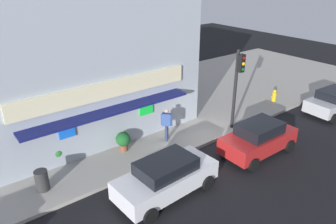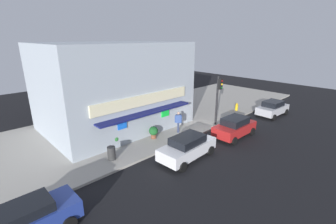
# 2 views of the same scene
# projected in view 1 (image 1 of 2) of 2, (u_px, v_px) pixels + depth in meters

# --- Properties ---
(ground_plane) EXTENTS (58.18, 58.18, 0.00)m
(ground_plane) POSITION_uv_depth(u_px,v_px,m) (211.00, 144.00, 17.14)
(ground_plane) COLOR black
(sidewalk) EXTENTS (38.79, 12.06, 0.17)m
(sidewalk) POSITION_uv_depth(u_px,v_px,m) (147.00, 107.00, 21.46)
(sidewalk) COLOR #A39E93
(sidewalk) RESTS_ON ground_plane
(corner_building) EXTENTS (11.86, 9.39, 7.41)m
(corner_building) POSITION_uv_depth(u_px,v_px,m) (69.00, 60.00, 17.89)
(corner_building) COLOR #9EA8B2
(corner_building) RESTS_ON sidewalk
(traffic_light) EXTENTS (0.32, 0.58, 4.53)m
(traffic_light) POSITION_uv_depth(u_px,v_px,m) (238.00, 80.00, 17.26)
(traffic_light) COLOR black
(traffic_light) RESTS_ON sidewalk
(fire_hydrant) EXTENTS (0.53, 0.29, 0.82)m
(fire_hydrant) POSITION_uv_depth(u_px,v_px,m) (274.00, 96.00, 22.03)
(fire_hydrant) COLOR gold
(fire_hydrant) RESTS_ON sidewalk
(trash_can) EXTENTS (0.54, 0.54, 0.91)m
(trash_can) POSITION_uv_depth(u_px,v_px,m) (42.00, 180.00, 13.16)
(trash_can) COLOR #2D2D2D
(trash_can) RESTS_ON sidewalk
(pedestrian) EXTENTS (0.50, 0.51, 1.81)m
(pedestrian) POSITION_uv_depth(u_px,v_px,m) (167.00, 123.00, 16.76)
(pedestrian) COLOR navy
(pedestrian) RESTS_ON sidewalk
(potted_plant_by_doorway) EXTENTS (0.74, 0.74, 1.03)m
(potted_plant_by_doorway) POSITION_uv_depth(u_px,v_px,m) (56.00, 153.00, 14.91)
(potted_plant_by_doorway) COLOR gray
(potted_plant_by_doorway) RESTS_ON sidewalk
(potted_plant_by_window) EXTENTS (0.73, 0.73, 1.01)m
(potted_plant_by_window) POSITION_uv_depth(u_px,v_px,m) (123.00, 140.00, 15.97)
(potted_plant_by_window) COLOR brown
(potted_plant_by_window) RESTS_ON sidewalk
(parked_car_white) EXTENTS (4.43, 2.19, 1.63)m
(parked_car_white) POSITION_uv_depth(u_px,v_px,m) (166.00, 177.00, 13.01)
(parked_car_white) COLOR silver
(parked_car_white) RESTS_ON ground_plane
(parked_car_red) EXTENTS (4.05, 2.04, 1.68)m
(parked_car_red) POSITION_uv_depth(u_px,v_px,m) (258.00, 138.00, 15.93)
(parked_car_red) COLOR #AD1E1E
(parked_car_red) RESTS_ON ground_plane
(parked_car_silver) EXTENTS (4.00, 2.19, 1.59)m
(parked_car_silver) POSITION_uv_depth(u_px,v_px,m) (334.00, 101.00, 20.41)
(parked_car_silver) COLOR #B7B7BC
(parked_car_silver) RESTS_ON ground_plane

